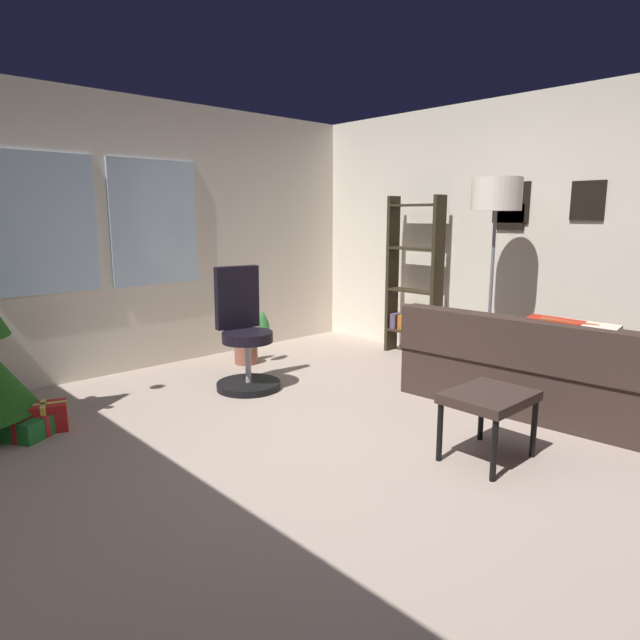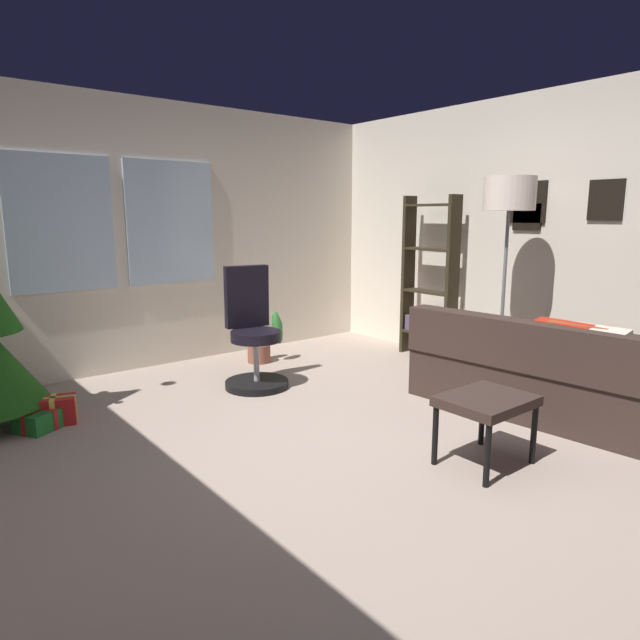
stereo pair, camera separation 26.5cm
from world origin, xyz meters
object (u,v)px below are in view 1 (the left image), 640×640
at_px(office_chair, 245,341).
at_px(footstool, 489,401).
at_px(potted_plant, 252,342).
at_px(floor_lamp, 496,205).
at_px(bookshelf, 414,286).
at_px(couch, 564,375).
at_px(gift_box_red, 44,417).
at_px(gift_box_green, 34,426).

bearing_deg(office_chair, footstool, -83.74).
height_order(footstool, potted_plant, potted_plant).
bearing_deg(footstool, floor_lamp, 30.61).
distance_m(floor_lamp, potted_plant, 2.70).
height_order(bookshelf, potted_plant, bookshelf).
height_order(couch, gift_box_red, couch).
xyz_separation_m(gift_box_red, bookshelf, (3.66, -0.41, 0.65)).
bearing_deg(footstool, gift_box_green, 130.15).
distance_m(gift_box_red, gift_box_green, 0.10).
bearing_deg(footstool, potted_plant, 84.34).
height_order(office_chair, floor_lamp, floor_lamp).
bearing_deg(footstool, bookshelf, 47.82).
bearing_deg(gift_box_green, gift_box_red, 25.63).
relative_size(bookshelf, potted_plant, 2.94).
distance_m(footstool, office_chair, 2.25).
xyz_separation_m(bookshelf, floor_lamp, (-0.33, -1.11, 0.84)).
height_order(gift_box_red, gift_box_green, gift_box_red).
xyz_separation_m(footstool, office_chair, (-0.25, 2.24, 0.04)).
relative_size(gift_box_red, office_chair, 0.32).
distance_m(office_chair, potted_plant, 0.85).
xyz_separation_m(bookshelf, potted_plant, (-1.49, 0.91, -0.53)).
bearing_deg(bookshelf, gift_box_green, 174.42).
bearing_deg(gift_box_green, potted_plant, 13.64).
relative_size(couch, footstool, 3.98).
relative_size(footstool, bookshelf, 0.32).
height_order(couch, bookshelf, bookshelf).
bearing_deg(potted_plant, office_chair, -129.82).
relative_size(gift_box_green, potted_plant, 0.71).
height_order(gift_box_green, floor_lamp, floor_lamp).
relative_size(couch, bookshelf, 1.26).
xyz_separation_m(footstool, bookshelf, (1.78, 1.96, 0.37)).
bearing_deg(floor_lamp, footstool, -149.39).
height_order(gift_box_green, bookshelf, bookshelf).
relative_size(gift_box_red, potted_plant, 0.59).
bearing_deg(couch, office_chair, 124.95).
relative_size(office_chair, bookshelf, 0.62).
height_order(gift_box_red, potted_plant, potted_plant).
bearing_deg(office_chair, bookshelf, -7.75).
height_order(couch, floor_lamp, floor_lamp).
distance_m(couch, floor_lamp, 1.54).
bearing_deg(office_chair, potted_plant, 50.18).
height_order(couch, potted_plant, couch).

